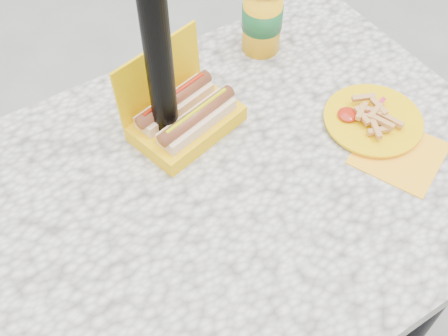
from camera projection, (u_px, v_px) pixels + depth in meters
picnic_table at (211, 222)px, 1.15m from camera, size 1.20×0.80×0.75m
hotdog_box at (184, 115)px, 1.13m from camera, size 0.24×0.19×0.18m
fries_plate at (374, 122)px, 1.15m from camera, size 0.22×0.30×0.04m
soda_cup at (262, 17)px, 1.24m from camera, size 0.09×0.09×0.17m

